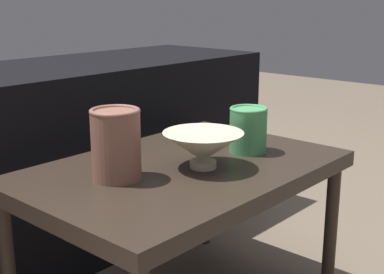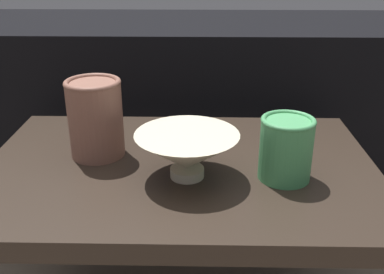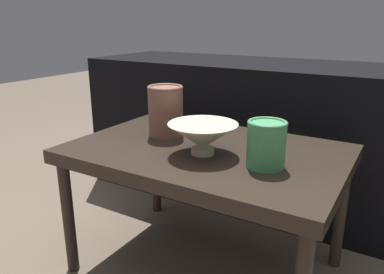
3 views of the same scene
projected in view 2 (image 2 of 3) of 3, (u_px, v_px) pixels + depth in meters
name	position (u px, v px, depth m)	size (l,w,h in m)	color
table	(180.00, 182.00, 0.93)	(0.79, 0.53, 0.41)	#2D231C
couch_backdrop	(188.00, 114.00, 1.49)	(1.64, 0.50, 0.61)	black
bowl	(187.00, 152.00, 0.84)	(0.20, 0.20, 0.09)	beige
vase_textured_left	(95.00, 117.00, 0.92)	(0.11, 0.11, 0.16)	brown
vase_colorful_right	(286.00, 148.00, 0.83)	(0.10, 0.10, 0.12)	#47995B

